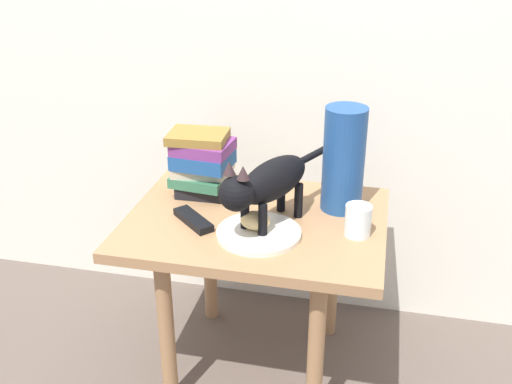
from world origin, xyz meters
name	(u,v)px	position (x,y,z in m)	size (l,w,h in m)	color
ground_plane	(256,363)	(0.00, 0.00, 0.00)	(6.00, 6.00, 0.00)	brown
side_table	(256,242)	(0.00, 0.00, 0.44)	(0.72, 0.55, 0.52)	#9E724C
plate	(259,233)	(0.03, -0.10, 0.53)	(0.22, 0.22, 0.01)	silver
bread_roll	(255,221)	(0.02, -0.09, 0.56)	(0.08, 0.06, 0.05)	#E0BC7A
cat	(267,183)	(0.04, -0.05, 0.65)	(0.25, 0.44, 0.23)	black
book_stack	(203,164)	(-0.19, 0.12, 0.62)	(0.19, 0.15, 0.20)	black
green_vase	(344,160)	(0.22, 0.11, 0.67)	(0.12, 0.12, 0.30)	navy
candle_jar	(358,222)	(0.28, -0.03, 0.56)	(0.07, 0.07, 0.08)	silver
tv_remote	(193,220)	(-0.16, -0.07, 0.53)	(0.15, 0.04, 0.02)	black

